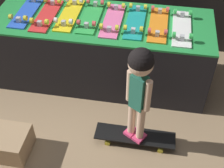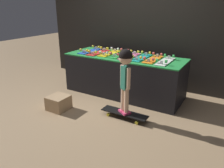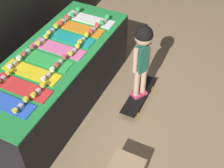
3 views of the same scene
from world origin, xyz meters
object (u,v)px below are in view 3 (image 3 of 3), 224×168
Objects in this scene: skateboard_teal_on_rack at (68,37)px; skateboard_on_floor at (139,95)px; skateboard_blue_on_rack at (3,101)px; skateboard_orange_on_rack at (79,27)px; child at (143,50)px; skateboard_green_on_rack at (44,59)px; skateboard_red_on_rack at (21,87)px; skateboard_pink_on_rack at (58,48)px; skateboard_white_on_rack at (90,19)px; skateboard_yellow_on_rack at (31,71)px.

skateboard_teal_on_rack reaches higher than skateboard_on_floor.
skateboard_blue_on_rack is 1.70m from skateboard_on_floor.
skateboard_blue_on_rack is at bearing 179.59° from skateboard_orange_on_rack.
skateboard_orange_on_rack is at bearing 114.68° from child.
child reaches higher than skateboard_green_on_rack.
skateboard_green_on_rack is at bearing 177.71° from skateboard_orange_on_rack.
skateboard_red_on_rack is 1.34m from child.
skateboard_orange_on_rack is at bearing -2.94° from skateboard_teal_on_rack.
skateboard_on_floor is (0.36, -0.87, -0.70)m from skateboard_pink_on_rack.
child is (-0.32, -0.84, 0.01)m from skateboard_white_on_rack.
child reaches higher than skateboard_on_floor.
skateboard_on_floor is at bearing -34.64° from skateboard_blue_on_rack.
skateboard_red_on_rack is 0.46m from skateboard_green_on_rack.
skateboard_red_on_rack and skateboard_orange_on_rack have the same top height.
child is (1.27, -0.88, 0.01)m from skateboard_blue_on_rack.
skateboard_pink_on_rack is 0.63× the size of child.
skateboard_red_on_rack is 0.68m from skateboard_pink_on_rack.
skateboard_blue_on_rack and skateboard_red_on_rack have the same top height.
skateboard_white_on_rack is 0.84× the size of skateboard_on_floor.
skateboard_teal_on_rack and skateboard_white_on_rack have the same top height.
skateboard_teal_on_rack is 1.00× the size of skateboard_orange_on_rack.
skateboard_white_on_rack is 0.90m from child.
skateboard_orange_on_rack is 0.84× the size of skateboard_on_floor.
skateboard_on_floor is at bearing -39.15° from skateboard_red_on_rack.
skateboard_red_on_rack and skateboard_teal_on_rack have the same top height.
skateboard_pink_on_rack is (0.68, 0.02, 0.00)m from skateboard_red_on_rack.
skateboard_green_on_rack is 0.68m from skateboard_orange_on_rack.
skateboard_on_floor is at bearing -96.25° from skateboard_orange_on_rack.
skateboard_yellow_on_rack is 1.00× the size of skateboard_orange_on_rack.
skateboard_white_on_rack is at bearing -0.39° from skateboard_red_on_rack.
skateboard_yellow_on_rack is 1.00× the size of skateboard_teal_on_rack.
skateboard_pink_on_rack and skateboard_white_on_rack have the same top height.
skateboard_yellow_on_rack reaches higher than skateboard_on_floor.
skateboard_blue_on_rack and skateboard_green_on_rack have the same top height.
skateboard_orange_on_rack is (0.46, 0.00, 0.00)m from skateboard_pink_on_rack.
skateboard_blue_on_rack is 1.14m from skateboard_teal_on_rack.
child is at bearing 90.00° from skateboard_on_floor.
skateboard_green_on_rack is 0.63× the size of child.
skateboard_pink_on_rack is 0.84× the size of skateboard_on_floor.
skateboard_orange_on_rack is at bearing -2.29° from skateboard_green_on_rack.
skateboard_red_on_rack is 0.23m from skateboard_yellow_on_rack.
skateboard_red_on_rack is 1.00× the size of skateboard_teal_on_rack.
skateboard_yellow_on_rack is 1.21m from child.
skateboard_blue_on_rack and skateboard_yellow_on_rack have the same top height.
skateboard_white_on_rack is at bearing -2.74° from skateboard_yellow_on_rack.
skateboard_yellow_on_rack and skateboard_orange_on_rack have the same top height.
skateboard_on_floor is (0.82, -0.89, -0.70)m from skateboard_yellow_on_rack.
skateboard_yellow_on_rack is at bearing 163.28° from child.
skateboard_yellow_on_rack and skateboard_pink_on_rack have the same top height.
skateboard_blue_on_rack reaches higher than skateboard_on_floor.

